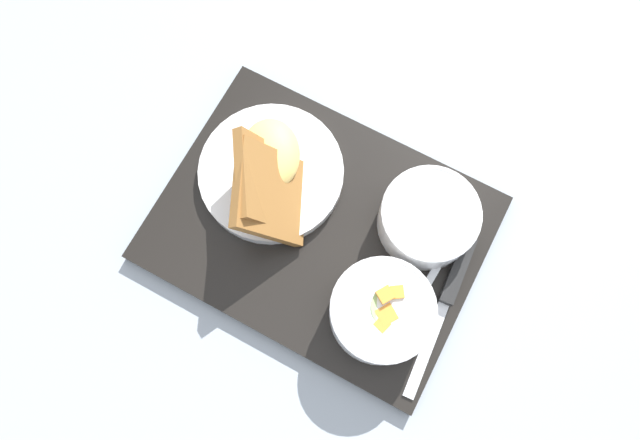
# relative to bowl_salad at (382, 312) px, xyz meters

# --- Properties ---
(ground_plane) EXTENTS (4.00, 4.00, 0.00)m
(ground_plane) POSITION_rel_bowl_salad_xyz_m (0.11, -0.05, -0.05)
(ground_plane) COLOR #99A3AD
(serving_tray) EXTENTS (0.40, 0.32, 0.02)m
(serving_tray) POSITION_rel_bowl_salad_xyz_m (0.11, -0.05, -0.04)
(serving_tray) COLOR black
(serving_tray) RESTS_ON ground_plane
(bowl_salad) EXTENTS (0.11, 0.11, 0.07)m
(bowl_salad) POSITION_rel_bowl_salad_xyz_m (0.00, 0.00, 0.00)
(bowl_salad) COLOR white
(bowl_salad) RESTS_ON serving_tray
(bowl_soup) EXTENTS (0.11, 0.11, 0.05)m
(bowl_soup) POSITION_rel_bowl_salad_xyz_m (0.01, -0.12, -0.00)
(bowl_soup) COLOR white
(bowl_soup) RESTS_ON serving_tray
(plate_main) EXTENTS (0.18, 0.18, 0.10)m
(plate_main) POSITION_rel_bowl_salad_xyz_m (0.20, -0.07, -0.01)
(plate_main) COLOR white
(plate_main) RESTS_ON serving_tray
(knife) EXTENTS (0.04, 0.20, 0.02)m
(knife) POSITION_rel_bowl_salad_xyz_m (-0.05, -0.08, -0.03)
(knife) COLOR silver
(knife) RESTS_ON serving_tray
(spoon) EXTENTS (0.03, 0.16, 0.01)m
(spoon) POSITION_rel_bowl_salad_xyz_m (-0.03, -0.05, -0.03)
(spoon) COLOR silver
(spoon) RESTS_ON serving_tray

